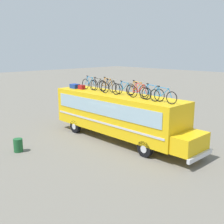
{
  "coord_description": "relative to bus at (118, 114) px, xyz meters",
  "views": [
    {
      "loc": [
        12.49,
        -12.37,
        5.79
      ],
      "look_at": [
        -0.38,
        0.0,
        1.78
      ],
      "focal_mm": 44.39,
      "sensor_mm": 36.0,
      "label": 1
    }
  ],
  "objects": [
    {
      "name": "ground_plane",
      "position": [
        -0.21,
        -0.0,
        -1.77
      ],
      "size": [
        120.0,
        120.0,
        0.0
      ],
      "primitive_type": "plane",
      "color": "slate"
    },
    {
      "name": "bus",
      "position": [
        0.0,
        0.0,
        0.0
      ],
      "size": [
        11.08,
        2.46,
        3.03
      ],
      "color": "yellow",
      "rests_on": "ground"
    },
    {
      "name": "luggage_bag_1",
      "position": [
        -4.21,
        -0.33,
        1.42
      ],
      "size": [
        0.65,
        0.48,
        0.31
      ],
      "primitive_type": "cube",
      "color": "#193899",
      "rests_on": "bus"
    },
    {
      "name": "luggage_bag_2",
      "position": [
        -3.49,
        -0.25,
        1.41
      ],
      "size": [
        0.46,
        0.32,
        0.3
      ],
      "primitive_type": "cube",
      "color": "maroon",
      "rests_on": "bus"
    },
    {
      "name": "rooftop_bicycle_1",
      "position": [
        -2.87,
        0.01,
        1.67
      ],
      "size": [
        1.72,
        0.44,
        0.98
      ],
      "color": "black",
      "rests_on": "bus"
    },
    {
      "name": "rooftop_bicycle_2",
      "position": [
        -2.06,
        0.03,
        1.66
      ],
      "size": [
        1.73,
        0.44,
        0.95
      ],
      "color": "black",
      "rests_on": "bus"
    },
    {
      "name": "rooftop_bicycle_3",
      "position": [
        -1.3,
        0.25,
        1.67
      ],
      "size": [
        1.74,
        0.44,
        0.98
      ],
      "color": "black",
      "rests_on": "bus"
    },
    {
      "name": "rooftop_bicycle_4",
      "position": [
        -0.47,
        -0.27,
        1.67
      ],
      "size": [
        1.78,
        0.44,
        0.98
      ],
      "color": "black",
      "rests_on": "bus"
    },
    {
      "name": "rooftop_bicycle_5",
      "position": [
        0.4,
        0.12,
        1.63
      ],
      "size": [
        1.64,
        0.44,
        0.87
      ],
      "color": "black",
      "rests_on": "bus"
    },
    {
      "name": "rooftop_bicycle_6",
      "position": [
        1.21,
        0.4,
        1.65
      ],
      "size": [
        1.75,
        0.44,
        0.94
      ],
      "color": "black",
      "rests_on": "bus"
    },
    {
      "name": "rooftop_bicycle_7",
      "position": [
        1.97,
        -0.26,
        1.65
      ],
      "size": [
        1.75,
        0.44,
        0.94
      ],
      "color": "black",
      "rests_on": "bus"
    },
    {
      "name": "rooftop_bicycle_8",
      "position": [
        2.79,
        -0.21,
        1.65
      ],
      "size": [
        1.77,
        0.44,
        0.94
      ],
      "color": "black",
      "rests_on": "bus"
    },
    {
      "name": "rooftop_bicycle_9",
      "position": [
        3.68,
        -0.35,
        1.64
      ],
      "size": [
        1.77,
        0.44,
        0.89
      ],
      "color": "black",
      "rests_on": "bus"
    },
    {
      "name": "trash_bin",
      "position": [
        -2.48,
        -5.75,
        -1.38
      ],
      "size": [
        0.52,
        0.52,
        0.78
      ],
      "primitive_type": "cylinder",
      "color": "#1E592D",
      "rests_on": "ground"
    }
  ]
}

